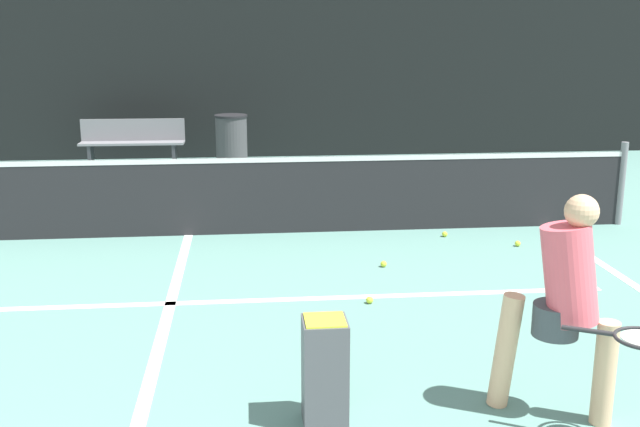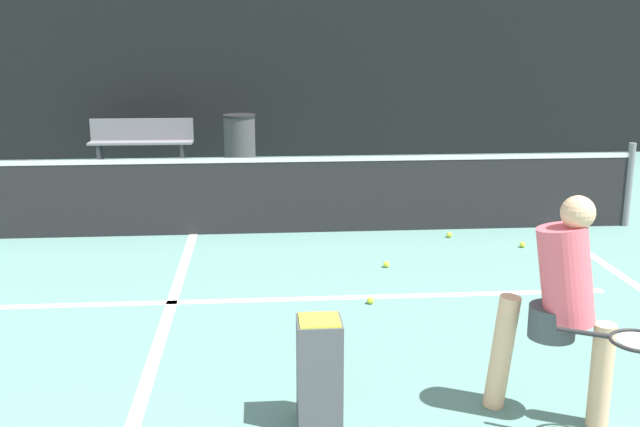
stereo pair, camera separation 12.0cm
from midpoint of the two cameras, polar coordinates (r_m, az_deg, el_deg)
court_service_line at (r=7.08m, az=-10.75°, el=-6.67°), size 8.25×0.10×0.01m
court_center_mark at (r=6.35m, az=-11.49°, el=-9.17°), size 0.10×6.31×0.01m
net at (r=9.20m, az=-9.38°, el=1.48°), size 11.09×0.09×1.07m
fence_back at (r=14.73m, az=-7.78°, el=11.46°), size 24.00×0.06×3.74m
player_practicing at (r=4.97m, az=18.60°, el=-6.36°), size 0.97×0.92×1.49m
tennis_ball_scattered_2 at (r=6.94m, az=4.36°, el=-6.62°), size 0.07×0.07×0.07m
tennis_ball_scattered_4 at (r=9.21m, az=10.20°, el=-1.61°), size 0.07×0.07×0.07m
tennis_ball_scattered_6 at (r=8.98m, az=15.54°, el=-2.30°), size 0.07×0.07×0.07m
tennis_ball_scattered_9 at (r=7.98m, az=5.51°, el=-3.88°), size 0.07×0.07×0.07m
ball_hopper at (r=4.82m, az=0.68°, el=-11.78°), size 0.28×0.28×0.71m
courtside_bench at (r=14.13m, az=-13.20°, el=5.47°), size 1.88×0.41×0.86m
trash_bin at (r=13.64m, az=-5.89°, el=5.50°), size 0.59×0.59×0.96m
parked_car at (r=18.34m, az=-3.93°, el=8.05°), size 1.72×4.35×1.42m
building_far at (r=34.28m, az=-6.05°, el=13.91°), size 36.00×2.40×5.00m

